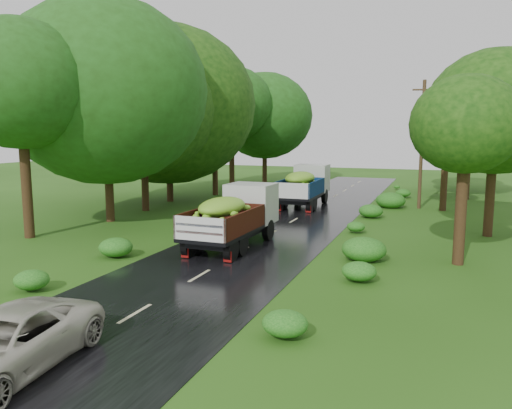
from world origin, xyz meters
The scene contains 10 objects.
ground centered at (0.00, 0.00, 0.00)m, with size 120.00×120.00×0.00m, color #20470F.
road centered at (0.00, 5.00, 0.01)m, with size 6.50×80.00×0.02m, color black.
road_lines centered at (0.00, 6.00, 0.02)m, with size 0.12×69.60×0.00m.
truck_near centered at (-0.65, 8.86, 1.49)m, with size 2.33×6.32×2.64m.
truck_far centered at (-0.89, 21.85, 1.56)m, with size 2.40×6.58×2.76m.
car centered at (-0.56, -3.93, 0.68)m, with size 2.18×4.73×1.31m, color beige.
utility_pole centered at (6.58, 23.43, 4.35)m, with size 1.47×0.39×8.46m.
trees_left centered at (-10.04, 20.57, 6.91)m, with size 6.91×32.31×9.46m.
trees_right centered at (9.48, 24.46, 5.82)m, with size 5.28×30.36×8.32m.
shrubs centered at (0.00, 14.00, 0.35)m, with size 11.90×44.00×0.70m.
Camera 1 is at (7.95, -11.44, 5.11)m, focal length 35.00 mm.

